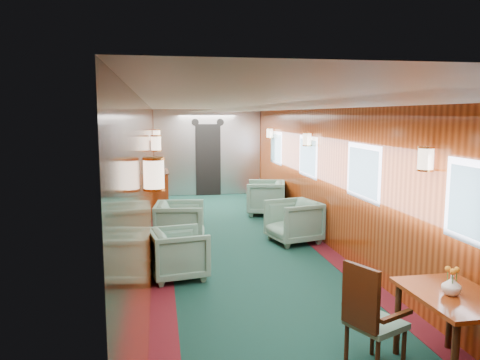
{
  "coord_description": "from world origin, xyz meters",
  "views": [
    {
      "loc": [
        -1.36,
        -7.18,
        2.26
      ],
      "look_at": [
        0.0,
        0.62,
        1.15
      ],
      "focal_mm": 35.0,
      "sensor_mm": 36.0,
      "label": 1
    }
  ],
  "objects_px": {
    "armchair_left_near": "(179,253)",
    "armchair_left_far": "(180,224)",
    "credenza": "(161,193)",
    "side_chair": "(369,314)",
    "dining_table": "(454,307)",
    "armchair_right_near": "(293,221)",
    "armchair_right_far": "(266,198)"
  },
  "relations": [
    {
      "from": "armchair_left_near",
      "to": "armchair_left_far",
      "type": "xyz_separation_m",
      "value": [
        0.09,
        1.64,
        0.04
      ]
    },
    {
      "from": "credenza",
      "to": "armchair_left_near",
      "type": "height_order",
      "value": "credenza"
    },
    {
      "from": "side_chair",
      "to": "credenza",
      "type": "relative_size",
      "value": 0.78
    },
    {
      "from": "dining_table",
      "to": "armchair_right_near",
      "type": "height_order",
      "value": "armchair_right_near"
    },
    {
      "from": "dining_table",
      "to": "side_chair",
      "type": "bearing_deg",
      "value": 165.38
    },
    {
      "from": "side_chair",
      "to": "armchair_right_near",
      "type": "height_order",
      "value": "side_chair"
    },
    {
      "from": "armchair_left_far",
      "to": "armchair_right_far",
      "type": "distance_m",
      "value": 3.03
    },
    {
      "from": "armchair_left_far",
      "to": "dining_table",
      "type": "bearing_deg",
      "value": -147.96
    },
    {
      "from": "armchair_right_near",
      "to": "credenza",
      "type": "bearing_deg",
      "value": -153.43
    },
    {
      "from": "side_chair",
      "to": "dining_table",
      "type": "bearing_deg",
      "value": -37.75
    },
    {
      "from": "side_chair",
      "to": "armchair_right_far",
      "type": "relative_size",
      "value": 1.16
    },
    {
      "from": "armchair_left_near",
      "to": "armchair_left_far",
      "type": "distance_m",
      "value": 1.64
    },
    {
      "from": "credenza",
      "to": "armchair_right_near",
      "type": "bearing_deg",
      "value": -49.94
    },
    {
      "from": "dining_table",
      "to": "armchair_left_far",
      "type": "height_order",
      "value": "armchair_left_far"
    },
    {
      "from": "side_chair",
      "to": "armchair_right_far",
      "type": "bearing_deg",
      "value": 60.77
    },
    {
      "from": "dining_table",
      "to": "armchair_right_near",
      "type": "bearing_deg",
      "value": 90.9
    },
    {
      "from": "dining_table",
      "to": "armchair_right_far",
      "type": "relative_size",
      "value": 1.17
    },
    {
      "from": "armchair_left_near",
      "to": "armchair_right_far",
      "type": "relative_size",
      "value": 0.89
    },
    {
      "from": "credenza",
      "to": "armchair_left_near",
      "type": "relative_size",
      "value": 1.68
    },
    {
      "from": "side_chair",
      "to": "armchair_right_near",
      "type": "relative_size",
      "value": 1.2
    },
    {
      "from": "dining_table",
      "to": "side_chair",
      "type": "distance_m",
      "value": 0.72
    },
    {
      "from": "dining_table",
      "to": "armchair_right_near",
      "type": "distance_m",
      "value": 4.39
    },
    {
      "from": "dining_table",
      "to": "side_chair",
      "type": "xyz_separation_m",
      "value": [
        -0.69,
        0.17,
        -0.08
      ]
    },
    {
      "from": "dining_table",
      "to": "armchair_right_far",
      "type": "xyz_separation_m",
      "value": [
        -0.1,
        6.76,
        -0.23
      ]
    },
    {
      "from": "side_chair",
      "to": "armchair_left_near",
      "type": "bearing_deg",
      "value": 95.43
    },
    {
      "from": "credenza",
      "to": "armchair_right_far",
      "type": "xyz_separation_m",
      "value": [
        2.35,
        -0.37,
        -0.12
      ]
    },
    {
      "from": "side_chair",
      "to": "armchair_right_near",
      "type": "distance_m",
      "value": 4.25
    },
    {
      "from": "side_chair",
      "to": "credenza",
      "type": "distance_m",
      "value": 7.18
    },
    {
      "from": "armchair_left_far",
      "to": "armchair_right_near",
      "type": "relative_size",
      "value": 1.01
    },
    {
      "from": "dining_table",
      "to": "side_chair",
      "type": "relative_size",
      "value": 1.0
    },
    {
      "from": "credenza",
      "to": "armchair_left_near",
      "type": "bearing_deg",
      "value": -87.03
    },
    {
      "from": "credenza",
      "to": "armchair_right_near",
      "type": "height_order",
      "value": "credenza"
    }
  ]
}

